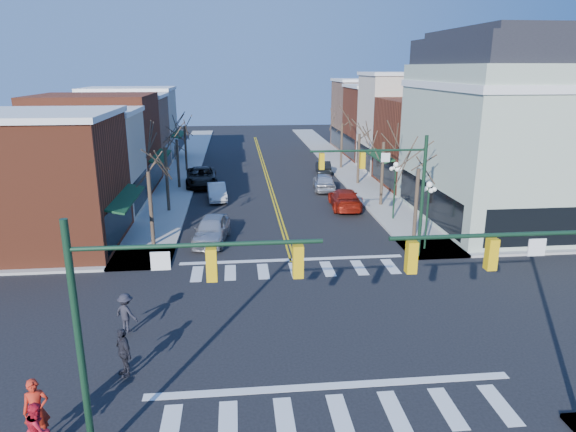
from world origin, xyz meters
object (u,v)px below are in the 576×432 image
object	(u,v)px
car_right_mid	(324,182)
car_right_far	(323,167)
car_right_near	(345,199)
car_left_mid	(217,192)
victorian_corner	(515,128)
pedestrian_red_a	(36,410)
pedestrian_red_b	(38,429)
lamppost_corner	(428,204)
pedestrian_dark_b	(126,313)
car_left_near	(212,229)
car_left_far	(202,177)
lamppost_midblock	(395,181)
pedestrian_dark_a	(123,352)

from	to	relation	value
car_right_mid	car_right_far	bearing A→B (deg)	-93.78
car_right_near	car_left_mid	bearing A→B (deg)	-16.41
victorian_corner	pedestrian_red_a	size ratio (longest dim) A/B	7.19
pedestrian_red_a	pedestrian_red_b	world-z (taller)	pedestrian_red_a
lamppost_corner	car_right_mid	bearing A→B (deg)	101.67
victorian_corner	car_left_mid	xyz separation A→B (m)	(-21.30, 7.90, -5.96)
lamppost_corner	pedestrian_dark_b	size ratio (longest dim) A/B	2.56
car_left_near	pedestrian_dark_b	distance (m)	12.03
lamppost_corner	car_right_far	bearing A→B (deg)	95.16
car_right_mid	pedestrian_dark_b	xyz separation A→B (m)	(-12.64, -25.09, 0.20)
car_left_far	pedestrian_red_a	world-z (taller)	pedestrian_red_a
car_right_far	lamppost_corner	bearing A→B (deg)	100.07
pedestrian_red_b	pedestrian_dark_b	size ratio (longest dim) A/B	0.98
pedestrian_red_a	lamppost_midblock	bearing A→B (deg)	34.63
car_left_near	car_right_far	size ratio (longest dim) A/B	1.22
car_left_near	pedestrian_red_b	bearing A→B (deg)	-94.63
car_left_near	pedestrian_dark_a	size ratio (longest dim) A/B	2.71
lamppost_corner	car_left_near	world-z (taller)	lamppost_corner
car_right_far	lamppost_midblock	bearing A→B (deg)	101.96
car_right_far	pedestrian_red_a	xyz separation A→B (m)	(-15.17, -39.15, 0.48)
victorian_corner	pedestrian_dark_a	world-z (taller)	victorian_corner
pedestrian_red_b	pedestrian_dark_a	size ratio (longest dim) A/B	0.91
pedestrian_red_a	pedestrian_dark_b	xyz separation A→B (m)	(1.31, 6.39, -0.14)
lamppost_corner	car_right_mid	size ratio (longest dim) A/B	0.92
lamppost_midblock	car_right_far	world-z (taller)	lamppost_midblock
victorian_corner	lamppost_corner	distance (m)	10.89
victorian_corner	car_left_mid	size ratio (longest dim) A/B	3.39
pedestrian_dark_a	pedestrian_red_b	bearing A→B (deg)	-58.14
lamppost_corner	pedestrian_dark_a	world-z (taller)	lamppost_corner
victorian_corner	car_left_far	bearing A→B (deg)	149.58
lamppost_midblock	car_right_far	size ratio (longest dim) A/B	1.07
lamppost_midblock	pedestrian_dark_b	world-z (taller)	lamppost_midblock
lamppost_midblock	car_left_near	bearing A→B (deg)	-164.97
lamppost_midblock	car_right_near	world-z (taller)	lamppost_midblock
lamppost_corner	pedestrian_dark_b	world-z (taller)	lamppost_corner
pedestrian_red_b	car_right_far	bearing A→B (deg)	-34.40
car_left_mid	car_right_far	size ratio (longest dim) A/B	1.04
pedestrian_red_b	pedestrian_dark_a	world-z (taller)	pedestrian_dark_a
victorian_corner	pedestrian_dark_a	distance (m)	30.27
car_right_mid	pedestrian_red_a	distance (m)	34.44
car_left_near	victorian_corner	bearing A→B (deg)	15.75
car_left_near	car_left_far	distance (m)	16.51
lamppost_midblock	car_right_near	bearing A→B (deg)	127.61
car_left_far	lamppost_midblock	bearing A→B (deg)	-45.27
car_right_far	pedestrian_dark_a	xyz separation A→B (m)	(-13.32, -35.99, 0.40)
car_left_near	pedestrian_dark_b	bearing A→B (deg)	-96.89
pedestrian_red_a	car_left_near	bearing A→B (deg)	59.94
car_right_near	pedestrian_red_a	bearing A→B (deg)	63.74
victorian_corner	car_right_near	distance (m)	13.26
pedestrian_dark_a	pedestrian_red_a	bearing A→B (deg)	-65.64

